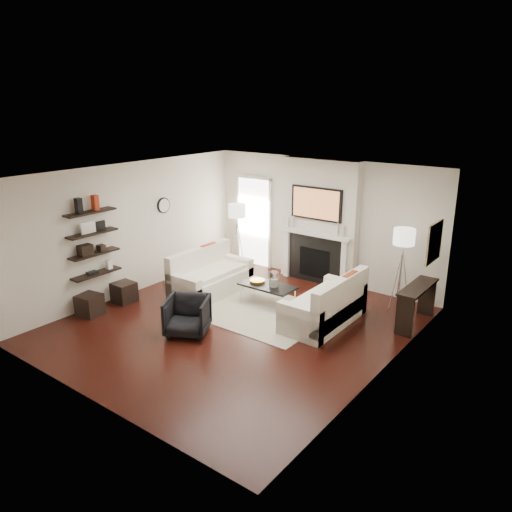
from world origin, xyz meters
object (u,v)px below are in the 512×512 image
Objects in this scene: loveseat_left_base at (212,284)px; ottoman_near at (124,292)px; coffee_table at (268,286)px; lamp_left_shade at (237,211)px; lamp_right_shade at (404,237)px; armchair at (187,314)px; loveseat_right_base at (323,312)px.

loveseat_left_base reaches higher than ottoman_near.
coffee_table is 2.75× the size of lamp_left_shade.
ottoman_near is at bearing -146.71° from lamp_right_shade.
loveseat_right_base is at bearing 17.86° from armchair.
ottoman_near is (-1.09, -1.39, -0.01)m from loveseat_left_base.
coffee_table is at bearing -147.22° from lamp_right_shade.
armchair is at bearing -101.20° from coffee_table.
loveseat_right_base is 1.31m from coffee_table.
armchair is at bearing -60.59° from loveseat_left_base.
armchair is 1.81× the size of ottoman_near.
loveseat_right_base and coffee_table have the same top height.
armchair is 1.81× the size of lamp_right_shade.
armchair is 4.22m from lamp_right_shade.
armchair reaches higher than loveseat_right_base.
loveseat_left_base is 4.50× the size of lamp_left_shade.
ottoman_near is (-0.62, -2.84, -1.25)m from lamp_left_shade.
coffee_table is 1.89m from armchair.
lamp_left_shade is 3.17m from ottoman_near.
loveseat_right_base is 4.50× the size of lamp_left_shade.
armchair is at bearing -132.86° from loveseat_right_base.
armchair reaches higher than coffee_table.
lamp_left_shade is at bearing -178.16° from lamp_right_shade.
ottoman_near is at bearing -102.30° from lamp_left_shade.
coffee_table reaches higher than ottoman_near.
lamp_right_shade reaches higher than armchair.
armchair reaches higher than loveseat_left_base.
coffee_table is at bearing 177.35° from loveseat_right_base.
lamp_left_shade is (-3.06, 1.31, 1.24)m from loveseat_right_base.
lamp_left_shade is 1.00× the size of lamp_right_shade.
coffee_table is (-1.29, 0.06, 0.19)m from loveseat_right_base.
lamp_left_shade is 3.90m from lamp_right_shade.
lamp_left_shade is (-1.40, 3.10, 1.09)m from armchair.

